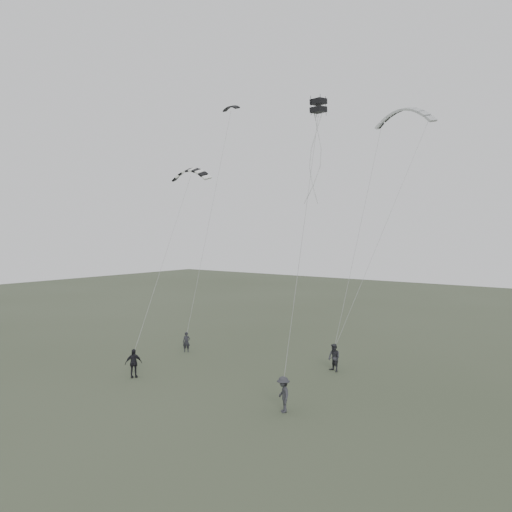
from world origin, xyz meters
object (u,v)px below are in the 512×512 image
Objects in this scene: flyer_far at (283,394)px; kite_striped at (191,170)px; kite_dark_small at (231,107)px; flyer_right at (334,358)px; flyer_center at (133,363)px; kite_pale_large at (404,109)px; kite_box at (318,106)px; flyer_left at (186,342)px.

kite_striped is (-13.08, 6.65, 13.28)m from flyer_far.
flyer_far is 1.10× the size of kite_dark_small.
flyer_right reaches higher than flyer_center.
kite_pale_large is at bearing 12.26° from kite_dark_small.
flyer_far is at bearing -94.72° from kite_pale_large.
kite_box reaches higher than kite_striped.
flyer_right is 1.00× the size of flyer_far.
kite_striped reaches higher than flyer_right.
flyer_right is 1.01× the size of flyer_center.
flyer_center is 25.51m from kite_pale_large.
kite_pale_large is 5.80× the size of kite_box.
kite_box is (13.82, -3.63, 15.50)m from flyer_left.
kite_dark_small is 15.10m from kite_pale_large.
flyer_far is (11.25, 0.60, 0.01)m from flyer_center.
flyer_center is 23.37m from kite_dark_small.
kite_dark_small is at bearing -174.77° from kite_pale_large.
flyer_left is 12.06m from flyer_right.
flyer_right is 1.09× the size of kite_dark_small.
flyer_left is at bearing -79.76° from kite_dark_small.
kite_dark_small reaches higher than kite_striped.
flyer_right is 18.13m from kite_pale_large.
flyer_left is 0.85× the size of flyer_center.
flyer_left is 21.08m from kite_box.
kite_striped is at bearing 2.86° from flyer_left.
flyer_far is at bearing -89.52° from kite_box.
flyer_center is at bearing -87.58° from kite_striped.
flyer_far is 26.70m from kite_dark_small.
kite_box is (11.66, 3.36, 15.36)m from flyer_center.
kite_dark_small is 0.40× the size of kite_pale_large.
flyer_far reaches higher than flyer_center.
flyer_far is 15.60m from kite_box.
flyer_left is at bearing -163.92° from flyer_far.
flyer_center is 2.51× the size of kite_box.
kite_dark_small reaches higher than kite_box.
flyer_center is at bearing -113.07° from flyer_right.
kite_striped is at bearing -153.85° from kite_pale_large.
flyer_right is 0.59× the size of kite_striped.
flyer_right is 23.19m from kite_dark_small.
kite_dark_small reaches higher than flyer_far.
kite_box is at bearing 123.01° from flyer_far.
flyer_far reaches higher than flyer_right.
kite_striped is (0.32, 0.26, 13.43)m from flyer_left.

